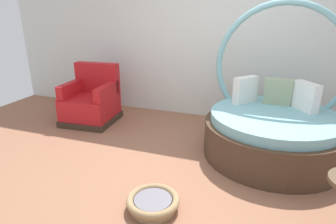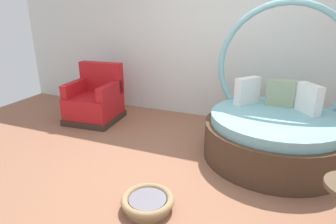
{
  "view_description": "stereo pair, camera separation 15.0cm",
  "coord_description": "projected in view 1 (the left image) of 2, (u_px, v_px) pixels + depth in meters",
  "views": [
    {
      "loc": [
        0.85,
        -2.79,
        1.81
      ],
      "look_at": [
        -0.32,
        0.48,
        0.55
      ],
      "focal_mm": 30.84,
      "sensor_mm": 36.0,
      "label": 1
    },
    {
      "loc": [
        0.99,
        -2.74,
        1.81
      ],
      "look_at": [
        -0.32,
        0.48,
        0.55
      ],
      "focal_mm": 30.84,
      "sensor_mm": 36.0,
      "label": 2
    }
  ],
  "objects": [
    {
      "name": "pet_basket",
      "position": [
        153.0,
        202.0,
        2.73
      ],
      "size": [
        0.51,
        0.51,
        0.13
      ],
      "color": "#9E7F56",
      "rests_on": "ground_plane"
    },
    {
      "name": "round_daybed",
      "position": [
        273.0,
        126.0,
        3.69
      ],
      "size": [
        1.72,
        1.72,
        1.92
      ],
      "color": "#473323",
      "rests_on": "ground_plane"
    },
    {
      "name": "ground_plane",
      "position": [
        180.0,
        173.0,
        3.36
      ],
      "size": [
        8.0,
        8.0,
        0.02
      ],
      "primitive_type": "cube",
      "color": "#936047"
    },
    {
      "name": "red_armchair",
      "position": [
        92.0,
        102.0,
        4.81
      ],
      "size": [
        0.85,
        0.85,
        0.94
      ],
      "color": "#38281E",
      "rests_on": "ground_plane"
    },
    {
      "name": "back_wall",
      "position": [
        219.0,
        31.0,
        4.65
      ],
      "size": [
        8.0,
        0.12,
        2.91
      ],
      "primitive_type": "cube",
      "color": "silver",
      "rests_on": "ground_plane"
    }
  ]
}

